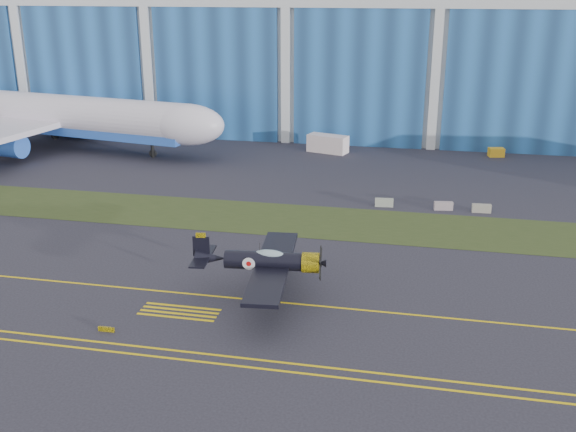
% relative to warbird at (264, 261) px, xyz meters
% --- Properties ---
extents(ground, '(260.00, 260.00, 0.00)m').
position_rel_warbird_xyz_m(ground, '(12.33, 4.35, -3.10)').
color(ground, '#2E2C36').
rests_on(ground, ground).
extents(grass_median, '(260.00, 10.00, 0.02)m').
position_rel_warbird_xyz_m(grass_median, '(12.33, 18.35, -3.08)').
color(grass_median, '#475128').
rests_on(grass_median, ground).
extents(hangar, '(220.00, 45.70, 30.00)m').
position_rel_warbird_xyz_m(hangar, '(12.33, 76.13, 11.86)').
color(hangar, silver).
rests_on(hangar, ground).
extents(taxiway_centreline, '(200.00, 0.20, 0.02)m').
position_rel_warbird_xyz_m(taxiway_centreline, '(12.33, -0.65, -3.09)').
color(taxiway_centreline, yellow).
rests_on(taxiway_centreline, ground).
extents(edge_line_near, '(80.00, 0.20, 0.02)m').
position_rel_warbird_xyz_m(edge_line_near, '(12.33, -10.15, -3.09)').
color(edge_line_near, yellow).
rests_on(edge_line_near, ground).
extents(edge_line_far, '(80.00, 0.20, 0.02)m').
position_rel_warbird_xyz_m(edge_line_far, '(12.33, -9.15, -3.09)').
color(edge_line_far, yellow).
rests_on(edge_line_far, ground).
extents(hold_short_ladder, '(6.00, 2.40, 0.02)m').
position_rel_warbird_xyz_m(hold_short_ladder, '(-5.67, -3.75, -3.09)').
color(hold_short_ladder, yellow).
rests_on(hold_short_ladder, ground).
extents(guard_board_left, '(1.20, 0.15, 0.35)m').
position_rel_warbird_xyz_m(guard_board_left, '(-9.67, -7.65, -2.93)').
color(guard_board_left, yellow).
rests_on(guard_board_left, ground).
extents(warbird, '(12.90, 15.04, 4.14)m').
position_rel_warbird_xyz_m(warbird, '(0.00, 0.00, 0.00)').
color(warbird, black).
rests_on(warbird, ground).
extents(jetliner, '(73.17, 65.18, 22.56)m').
position_rel_warbird_xyz_m(jetliner, '(-43.79, 43.59, 8.18)').
color(jetliner, silver).
rests_on(jetliner, ground).
extents(shipping_container, '(6.21, 3.89, 2.51)m').
position_rel_warbird_xyz_m(shipping_container, '(-2.37, 48.59, -1.85)').
color(shipping_container, white).
rests_on(shipping_container, ground).
extents(tug, '(2.37, 1.78, 1.23)m').
position_rel_warbird_xyz_m(tug, '(21.48, 50.85, -2.49)').
color(tug, gold).
rests_on(tug, ground).
extents(barrier_a, '(2.05, 0.80, 0.90)m').
position_rel_warbird_xyz_m(barrier_a, '(7.53, 24.81, -2.65)').
color(barrier_a, '#989B8C').
rests_on(barrier_a, ground).
extents(barrier_b, '(2.06, 0.87, 0.90)m').
position_rel_warbird_xyz_m(barrier_b, '(13.94, 24.95, -2.65)').
color(barrier_b, '#A08C92').
rests_on(barrier_b, ground).
extents(barrier_c, '(2.03, 0.72, 0.90)m').
position_rel_warbird_xyz_m(barrier_c, '(17.94, 24.92, -2.65)').
color(barrier_c, gray).
rests_on(barrier_c, ground).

